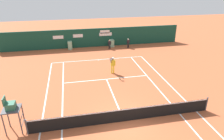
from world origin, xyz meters
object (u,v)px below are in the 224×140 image
player_on_baseline (113,64)px  ball_kid_centre_post (128,43)px  ball_kid_right_post (109,44)px  tennis_ball_by_sideline (119,77)px  umpire_chair (11,108)px

player_on_baseline → ball_kid_centre_post: (3.85, 7.85, -0.25)m
ball_kid_right_post → ball_kid_centre_post: (2.61, 0.00, 0.02)m
ball_kid_right_post → tennis_ball_by_sideline: (-0.82, -8.94, -0.69)m
umpire_chair → tennis_ball_by_sideline: size_ratio=35.13×
player_on_baseline → tennis_ball_by_sideline: bearing=115.0°
tennis_ball_by_sideline → ball_kid_right_post: bearing=84.7°
player_on_baseline → ball_kid_right_post: player_on_baseline is taller
umpire_chair → player_on_baseline: 10.41m
player_on_baseline → ball_kid_centre_post: bearing=-112.1°
player_on_baseline → tennis_ball_by_sideline: 1.52m
umpire_chair → ball_kid_right_post: umpire_chair is taller
umpire_chair → tennis_ball_by_sideline: (8.05, 5.96, -1.57)m
ball_kid_right_post → ball_kid_centre_post: ball_kid_centre_post is taller
ball_kid_right_post → umpire_chair: bearing=70.3°
umpire_chair → player_on_baseline: umpire_chair is taller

